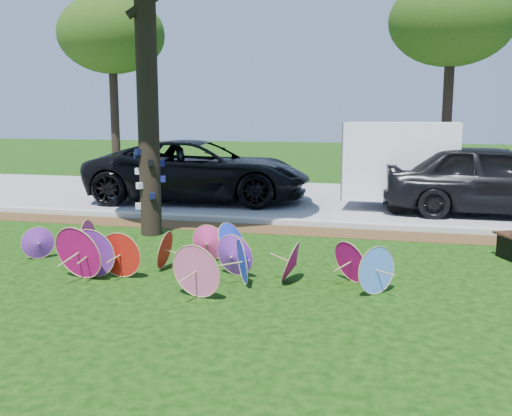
{
  "coord_description": "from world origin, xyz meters",
  "views": [
    {
      "loc": [
        2.92,
        -7.62,
        2.53
      ],
      "look_at": [
        0.5,
        2.0,
        0.9
      ],
      "focal_mm": 40.0,
      "sensor_mm": 36.0,
      "label": 1
    }
  ],
  "objects_px": {
    "black_van": "(200,171)",
    "parasol_pile": "(181,254)",
    "cargo_trailer": "(401,161)",
    "dark_pickup": "(494,180)"
  },
  "relations": [
    {
      "from": "dark_pickup",
      "to": "cargo_trailer",
      "type": "height_order",
      "value": "cargo_trailer"
    },
    {
      "from": "cargo_trailer",
      "to": "dark_pickup",
      "type": "bearing_deg",
      "value": -10.44
    },
    {
      "from": "cargo_trailer",
      "to": "black_van",
      "type": "bearing_deg",
      "value": -178.1
    },
    {
      "from": "black_van",
      "to": "dark_pickup",
      "type": "bearing_deg",
      "value": -99.92
    },
    {
      "from": "parasol_pile",
      "to": "cargo_trailer",
      "type": "distance_m",
      "value": 8.34
    },
    {
      "from": "black_van",
      "to": "dark_pickup",
      "type": "xyz_separation_m",
      "value": [
        7.99,
        -0.49,
        0.02
      ]
    },
    {
      "from": "parasol_pile",
      "to": "cargo_trailer",
      "type": "height_order",
      "value": "cargo_trailer"
    },
    {
      "from": "black_van",
      "to": "parasol_pile",
      "type": "bearing_deg",
      "value": -168.93
    },
    {
      "from": "parasol_pile",
      "to": "black_van",
      "type": "relative_size",
      "value": 0.99
    },
    {
      "from": "black_van",
      "to": "cargo_trailer",
      "type": "distance_m",
      "value": 5.73
    }
  ]
}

